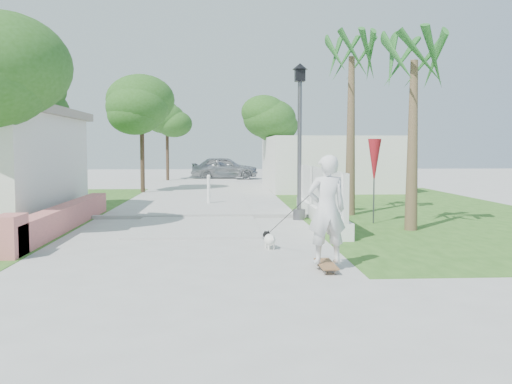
{
  "coord_description": "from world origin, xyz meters",
  "views": [
    {
      "loc": [
        0.71,
        -10.67,
        2.05
      ],
      "look_at": [
        1.43,
        1.64,
        1.1
      ],
      "focal_mm": 40.0,
      "sensor_mm": 36.0,
      "label": 1
    }
  ],
  "objects": [
    {
      "name": "pink_wall",
      "position": [
        -3.3,
        3.55,
        0.31
      ],
      "size": [
        0.45,
        8.2,
        0.8
      ],
      "color": "#E07972",
      "rests_on": "ground"
    },
    {
      "name": "palm_far",
      "position": [
        4.6,
        6.5,
        4.48
      ],
      "size": [
        1.8,
        1.8,
        5.3
      ],
      "color": "brown",
      "rests_on": "ground"
    },
    {
      "name": "ground",
      "position": [
        0.0,
        0.0,
        0.0
      ],
      "size": [
        90.0,
        90.0,
        0.0
      ],
      "primitive_type": "plane",
      "color": "#B7B7B2",
      "rests_on": "ground"
    },
    {
      "name": "tree_left_mid",
      "position": [
        -5.48,
        8.48,
        3.5
      ],
      "size": [
        3.2,
        3.2,
        4.85
      ],
      "color": "#4C3826",
      "rests_on": "ground"
    },
    {
      "name": "street_lamp",
      "position": [
        2.9,
        5.5,
        2.43
      ],
      "size": [
        0.44,
        0.44,
        4.44
      ],
      "color": "#59595E",
      "rests_on": "ground"
    },
    {
      "name": "bollard",
      "position": [
        0.2,
        10.0,
        0.58
      ],
      "size": [
        0.14,
        0.14,
        1.09
      ],
      "color": "white",
      "rests_on": "ground"
    },
    {
      "name": "tree_path_right",
      "position": [
        3.22,
        19.98,
        3.49
      ],
      "size": [
        3.0,
        3.0,
        4.79
      ],
      "color": "#4C3826",
      "rests_on": "ground"
    },
    {
      "name": "path_strip",
      "position": [
        0.0,
        20.0,
        0.03
      ],
      "size": [
        3.2,
        36.0,
        0.06
      ],
      "primitive_type": "cube",
      "color": "#B7B7B2",
      "rests_on": "ground"
    },
    {
      "name": "patio_umbrella",
      "position": [
        4.8,
        4.5,
        1.69
      ],
      "size": [
        0.36,
        0.36,
        2.3
      ],
      "color": "#59595E",
      "rests_on": "ground"
    },
    {
      "name": "curb",
      "position": [
        0.0,
        6.0,
        0.05
      ],
      "size": [
        6.5,
        0.25,
        0.1
      ],
      "primitive_type": "cube",
      "color": "#999993",
      "rests_on": "ground"
    },
    {
      "name": "palm_near",
      "position": [
        5.4,
        3.2,
        3.95
      ],
      "size": [
        1.8,
        1.8,
        4.7
      ],
      "color": "brown",
      "rests_on": "ground"
    },
    {
      "name": "tree_path_far",
      "position": [
        -2.78,
        25.98,
        3.82
      ],
      "size": [
        3.2,
        3.2,
        5.17
      ],
      "color": "#4C3826",
      "rests_on": "ground"
    },
    {
      "name": "skateboarder",
      "position": [
        2.09,
        -0.48,
        0.85
      ],
      "size": [
        1.14,
        2.73,
        1.94
      ],
      "rotation": [
        0.0,
        0.0,
        3.25
      ],
      "color": "#93633B",
      "rests_on": "ground"
    },
    {
      "name": "building_right",
      "position": [
        6.0,
        18.0,
        1.3
      ],
      "size": [
        6.0,
        8.0,
        2.6
      ],
      "primitive_type": "cube",
      "color": "silver",
      "rests_on": "ground"
    },
    {
      "name": "grass_right",
      "position": [
        7.0,
        8.0,
        0.01
      ],
      "size": [
        8.0,
        20.0,
        0.01
      ],
      "primitive_type": "cube",
      "color": "#305F1E",
      "rests_on": "ground"
    },
    {
      "name": "tree_path_left",
      "position": [
        -2.98,
        15.98,
        3.82
      ],
      "size": [
        3.4,
        3.4,
        5.23
      ],
      "color": "#4C3826",
      "rests_on": "ground"
    },
    {
      "name": "parked_car",
      "position": [
        0.84,
        27.07,
        0.75
      ],
      "size": [
        4.43,
        1.84,
        1.5
      ],
      "primitive_type": "imported",
      "rotation": [
        0.0,
        0.0,
        1.55
      ],
      "color": "#B4B5BC",
      "rests_on": "ground"
    },
    {
      "name": "dog",
      "position": [
        1.65,
        0.82,
        0.2
      ],
      "size": [
        0.33,
        0.52,
        0.36
      ],
      "rotation": [
        0.0,
        0.0,
        0.27
      ],
      "color": "white",
      "rests_on": "ground"
    },
    {
      "name": "lattice_fence",
      "position": [
        3.4,
        5.0,
        0.54
      ],
      "size": [
        0.35,
        7.0,
        1.5
      ],
      "color": "white",
      "rests_on": "ground"
    }
  ]
}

